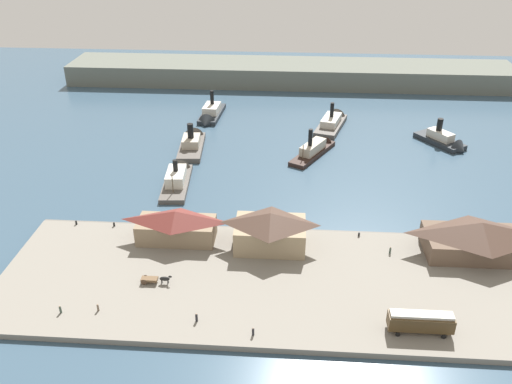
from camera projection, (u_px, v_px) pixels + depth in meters
ground_plane at (283, 224)px, 121.87m from camera, size 320.00×320.00×0.00m
quay_promenade at (280, 282)px, 102.36m from camera, size 110.00×36.00×1.20m
seawall_edge at (283, 231)px, 118.48m from camera, size 110.00×0.80×1.00m
ferry_shed_west_terminal at (176, 225)px, 112.68m from camera, size 16.88×7.81×7.03m
ferry_shed_customs_shed at (270, 230)px, 110.22m from camera, size 15.01×10.21×8.10m
ferry_shed_east_terminal at (479, 238)px, 108.15m from camera, size 21.90×11.43×7.42m
street_tram at (421, 321)px, 88.62m from camera, size 10.89×2.97×4.02m
horse_cart at (155, 279)px, 100.81m from camera, size 6.01×1.53×1.87m
pedestrian_walking_east at (197, 318)px, 91.62m from camera, size 0.44×0.44×1.77m
pedestrian_near_cart at (60, 309)px, 93.54m from camera, size 0.40×0.40×1.62m
pedestrian_standing_center at (98, 308)px, 94.05m from camera, size 0.37×0.37×1.51m
pedestrian_at_waters_edge at (253, 332)px, 88.69m from camera, size 0.41×0.41×1.65m
pedestrian_by_tram at (390, 250)px, 109.43m from camera, size 0.40×0.40×1.62m
mooring_post_west at (114, 224)px, 118.80m from camera, size 0.44×0.44×0.90m
mooring_post_center_west at (359, 234)px, 115.29m from camera, size 0.44×0.44×0.90m
mooring_post_east at (76, 223)px, 119.44m from camera, size 0.44×0.44×0.90m
ferry_moored_east at (192, 142)px, 160.71m from camera, size 8.21×21.82×10.66m
ferry_outer_harbor at (316, 148)px, 156.30m from camera, size 14.90×21.88×10.48m
ferry_approaching_east at (445, 142)px, 160.58m from camera, size 14.87×17.54×9.82m
ferry_mid_harbor at (210, 115)px, 180.81m from camera, size 7.62×20.82×10.87m
ferry_near_quay at (178, 176)px, 140.57m from camera, size 7.89×22.39×9.48m
ferry_moored_west at (333, 121)px, 175.87m from camera, size 12.34×22.61×10.88m
far_headland at (290, 73)px, 216.03m from camera, size 180.00×24.00×8.00m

